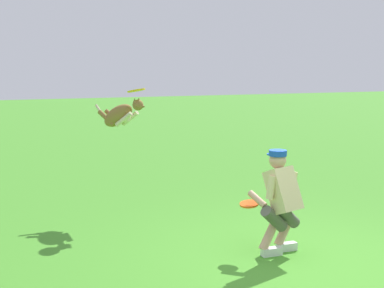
# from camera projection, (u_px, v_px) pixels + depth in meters

# --- Properties ---
(ground_plane) EXTENTS (60.00, 60.00, 0.00)m
(ground_plane) POSITION_uv_depth(u_px,v_px,m) (306.00, 265.00, 6.48)
(ground_plane) COLOR #438F29
(person) EXTENTS (0.68, 0.53, 1.29)m
(person) POSITION_uv_depth(u_px,v_px,m) (281.00, 199.00, 6.76)
(person) COLOR silver
(person) RESTS_ON ground_plane
(dog) EXTENTS (0.68, 0.80, 0.56)m
(dog) POSITION_uv_depth(u_px,v_px,m) (121.00, 115.00, 8.65)
(dog) COLOR olive
(frisbee_flying) EXTENTS (0.34, 0.33, 0.10)m
(frisbee_flying) POSITION_uv_depth(u_px,v_px,m) (136.00, 91.00, 8.47)
(frisbee_flying) COLOR yellow
(frisbee_held) EXTENTS (0.30, 0.29, 0.07)m
(frisbee_held) POSITION_uv_depth(u_px,v_px,m) (249.00, 204.00, 6.85)
(frisbee_held) COLOR #F55917
(frisbee_held) RESTS_ON person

